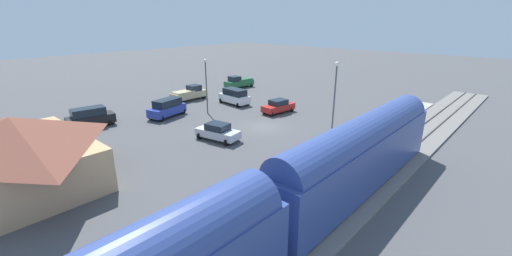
{
  "coord_description": "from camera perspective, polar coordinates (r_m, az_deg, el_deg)",
  "views": [
    {
      "loc": [
        -22.46,
        26.29,
        11.49
      ],
      "look_at": [
        -1.61,
        3.17,
        1.0
      ],
      "focal_mm": 22.65,
      "sensor_mm": 36.0,
      "label": 1
    }
  ],
  "objects": [
    {
      "name": "railway_track",
      "position": [
        29.88,
        22.38,
        -5.29
      ],
      "size": [
        4.8,
        70.0,
        0.3
      ],
      "color": "slate",
      "rests_on": "ground"
    },
    {
      "name": "station_building",
      "position": [
        28.2,
        -36.56,
        -3.34
      ],
      "size": [
        12.27,
        9.18,
        5.23
      ],
      "color": "tan",
      "rests_on": "ground"
    },
    {
      "name": "ground_plane",
      "position": [
        36.44,
        1.46,
        0.23
      ],
      "size": [
        200.0,
        200.0,
        0.0
      ],
      "primitive_type": "plane",
      "color": "#4C4C4F"
    },
    {
      "name": "suv_black",
      "position": [
        40.56,
        -27.27,
        1.74
      ],
      "size": [
        2.66,
        5.14,
        2.22
      ],
      "color": "black",
      "rests_on": "ground"
    },
    {
      "name": "sedan_red",
      "position": [
        41.81,
        3.96,
        3.87
      ],
      "size": [
        2.37,
        4.69,
        1.74
      ],
      "color": "red",
      "rests_on": "ground"
    },
    {
      "name": "pickup_tan",
      "position": [
        49.48,
        -11.7,
        6.02
      ],
      "size": [
        1.96,
        5.4,
        2.14
      ],
      "color": "#C6B284",
      "rests_on": "ground"
    },
    {
      "name": "suv_blue",
      "position": [
        41.41,
        -15.42,
        3.48
      ],
      "size": [
        2.98,
        5.21,
        2.22
      ],
      "color": "#283D9E",
      "rests_on": "ground"
    },
    {
      "name": "pedestrian_waiting_far",
      "position": [
        29.52,
        15.46,
        -2.32
      ],
      "size": [
        0.36,
        0.36,
        1.71
      ],
      "color": "brown",
      "rests_on": "platform"
    },
    {
      "name": "light_pole_near_platform",
      "position": [
        33.12,
        13.79,
        6.46
      ],
      "size": [
        0.44,
        0.44,
        7.65
      ],
      "color": "#515156",
      "rests_on": "ground"
    },
    {
      "name": "suv_white",
      "position": [
        46.13,
        -3.83,
        5.62
      ],
      "size": [
        5.03,
        2.68,
        2.22
      ],
      "color": "white",
      "rests_on": "ground"
    },
    {
      "name": "pickup_green",
      "position": [
        57.56,
        -3.08,
        8.12
      ],
      "size": [
        2.45,
        5.56,
        2.14
      ],
      "color": "#236638",
      "rests_on": "ground"
    },
    {
      "name": "light_pole_lot_center",
      "position": [
        41.1,
        -8.81,
        8.5
      ],
      "size": [
        0.44,
        0.44,
        6.92
      ],
      "color": "#515156",
      "rests_on": "ground"
    },
    {
      "name": "platform",
      "position": [
        31.23,
        15.55,
        -3.39
      ],
      "size": [
        3.2,
        46.0,
        0.3
      ],
      "color": "#A8A399",
      "rests_on": "ground"
    },
    {
      "name": "pedestrian_on_platform",
      "position": [
        38.72,
        21.55,
        2.0
      ],
      "size": [
        0.36,
        0.36,
        1.71
      ],
      "color": "#333338",
      "rests_on": "platform"
    },
    {
      "name": "sedan_silver",
      "position": [
        32.37,
        -6.76,
        -0.65
      ],
      "size": [
        4.75,
        2.85,
        1.74
      ],
      "color": "silver",
      "rests_on": "ground"
    }
  ]
}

